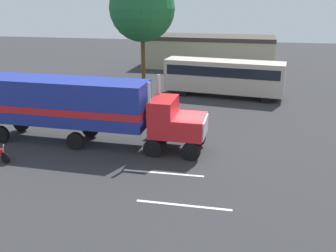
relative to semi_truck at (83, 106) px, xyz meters
name	(u,v)px	position (x,y,z in m)	size (l,w,h in m)	color
ground_plane	(191,150)	(6.87, 0.19, -2.52)	(120.00, 120.00, 0.00)	#2D2D30
lane_stripe_near	(163,173)	(5.86, -3.31, -2.52)	(4.40, 0.16, 0.01)	silver
lane_stripe_mid	(184,205)	(7.42, -6.31, -2.52)	(4.40, 0.16, 0.01)	silver
semi_truck	(83,106)	(0.00, 0.00, 0.00)	(14.25, 3.07, 4.50)	red
person_bystander	(155,123)	(4.14, 2.12, -1.63)	(0.34, 0.45, 1.63)	#2D3347
parked_bus	(224,75)	(8.12, 13.65, -0.46)	(11.24, 3.97, 3.40)	#BFB29E
parked_car	(97,101)	(-1.92, 7.08, -1.72)	(4.41, 1.83, 1.57)	black
tree_left	(142,8)	(-1.21, 19.68, 5.25)	(7.16, 7.16, 11.37)	brown
building_backdrop	(208,50)	(5.34, 28.56, -0.24)	(17.11, 6.68, 4.17)	#B7AD8C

